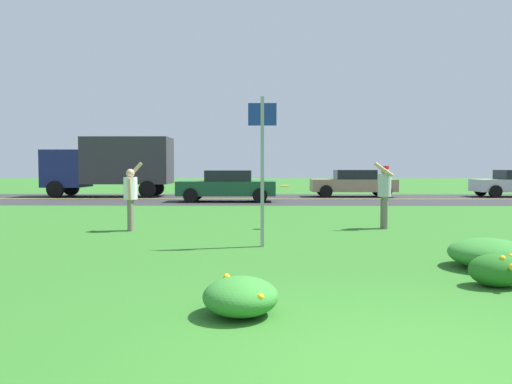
{
  "coord_description": "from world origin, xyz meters",
  "views": [
    {
      "loc": [
        -1.12,
        -3.96,
        1.58
      ],
      "look_at": [
        -1.31,
        8.74,
        0.97
      ],
      "focal_mm": 35.83,
      "sensor_mm": 36.0,
      "label": 1
    }
  ],
  "objects_px": {
    "person_catcher_red_cap_gray_shirt": "(384,190)",
    "frisbee_orange": "(285,186)",
    "person_thrower_white_shirt": "(131,194)",
    "box_truck_navy": "(112,163)",
    "car_dark_green_center_right": "(227,186)",
    "sign_post_near_path": "(262,157)",
    "car_tan_center_left": "(353,183)"
  },
  "relations": [
    {
      "from": "person_catcher_red_cap_gray_shirt",
      "to": "frisbee_orange",
      "type": "height_order",
      "value": "person_catcher_red_cap_gray_shirt"
    },
    {
      "from": "car_dark_green_center_right",
      "to": "box_truck_navy",
      "type": "xyz_separation_m",
      "value": [
        -6.57,
        4.05,
        1.06
      ]
    },
    {
      "from": "frisbee_orange",
      "to": "car_dark_green_center_right",
      "type": "relative_size",
      "value": 0.05
    },
    {
      "from": "person_catcher_red_cap_gray_shirt",
      "to": "car_tan_center_left",
      "type": "xyz_separation_m",
      "value": [
        1.73,
        14.39,
        -0.25
      ]
    },
    {
      "from": "car_dark_green_center_right",
      "to": "box_truck_navy",
      "type": "distance_m",
      "value": 7.79
    },
    {
      "from": "car_dark_green_center_right",
      "to": "box_truck_navy",
      "type": "relative_size",
      "value": 0.67
    },
    {
      "from": "sign_post_near_path",
      "to": "box_truck_navy",
      "type": "bearing_deg",
      "value": 115.22
    },
    {
      "from": "frisbee_orange",
      "to": "car_tan_center_left",
      "type": "height_order",
      "value": "car_tan_center_left"
    },
    {
      "from": "sign_post_near_path",
      "to": "person_thrower_white_shirt",
      "type": "xyz_separation_m",
      "value": [
        -3.3,
        2.53,
        -0.86
      ]
    },
    {
      "from": "person_catcher_red_cap_gray_shirt",
      "to": "frisbee_orange",
      "type": "bearing_deg",
      "value": -179.65
    },
    {
      "from": "sign_post_near_path",
      "to": "frisbee_orange",
      "type": "bearing_deg",
      "value": 79.23
    },
    {
      "from": "frisbee_orange",
      "to": "box_truck_navy",
      "type": "height_order",
      "value": "box_truck_navy"
    },
    {
      "from": "car_dark_green_center_right",
      "to": "box_truck_navy",
      "type": "bearing_deg",
      "value": 148.36
    },
    {
      "from": "frisbee_orange",
      "to": "car_dark_green_center_right",
      "type": "bearing_deg",
      "value": 102.2
    },
    {
      "from": "box_truck_navy",
      "to": "car_tan_center_left",
      "type": "bearing_deg",
      "value": 0.0
    },
    {
      "from": "person_catcher_red_cap_gray_shirt",
      "to": "frisbee_orange",
      "type": "relative_size",
      "value": 7.06
    },
    {
      "from": "person_thrower_white_shirt",
      "to": "car_dark_green_center_right",
      "type": "distance_m",
      "value": 11.01
    },
    {
      "from": "person_thrower_white_shirt",
      "to": "box_truck_navy",
      "type": "bearing_deg",
      "value": 108.27
    },
    {
      "from": "person_catcher_red_cap_gray_shirt",
      "to": "person_thrower_white_shirt",
      "type": "bearing_deg",
      "value": -175.15
    },
    {
      "from": "frisbee_orange",
      "to": "car_dark_green_center_right",
      "type": "height_order",
      "value": "car_dark_green_center_right"
    },
    {
      "from": "person_catcher_red_cap_gray_shirt",
      "to": "frisbee_orange",
      "type": "xyz_separation_m",
      "value": [
        -2.57,
        -0.02,
        0.11
      ]
    },
    {
      "from": "person_catcher_red_cap_gray_shirt",
      "to": "car_dark_green_center_right",
      "type": "bearing_deg",
      "value": 114.92
    },
    {
      "from": "person_thrower_white_shirt",
      "to": "car_dark_green_center_right",
      "type": "relative_size",
      "value": 0.38
    },
    {
      "from": "person_thrower_white_shirt",
      "to": "frisbee_orange",
      "type": "relative_size",
      "value": 7.06
    },
    {
      "from": "car_tan_center_left",
      "to": "car_dark_green_center_right",
      "type": "xyz_separation_m",
      "value": [
        -6.54,
        -4.05,
        0.0
      ]
    },
    {
      "from": "car_tan_center_left",
      "to": "sign_post_near_path",
      "type": "bearing_deg",
      "value": -105.6
    },
    {
      "from": "frisbee_orange",
      "to": "box_truck_navy",
      "type": "distance_m",
      "value": 16.9
    },
    {
      "from": "box_truck_navy",
      "to": "person_catcher_red_cap_gray_shirt",
      "type": "bearing_deg",
      "value": -51.67
    },
    {
      "from": "person_catcher_red_cap_gray_shirt",
      "to": "sign_post_near_path",
      "type": "bearing_deg",
      "value": -135.68
    },
    {
      "from": "person_catcher_red_cap_gray_shirt",
      "to": "car_dark_green_center_right",
      "type": "height_order",
      "value": "person_catcher_red_cap_gray_shirt"
    },
    {
      "from": "sign_post_near_path",
      "to": "car_tan_center_left",
      "type": "height_order",
      "value": "sign_post_near_path"
    },
    {
      "from": "sign_post_near_path",
      "to": "box_truck_navy",
      "type": "distance_m",
      "value": 19.31
    }
  ]
}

